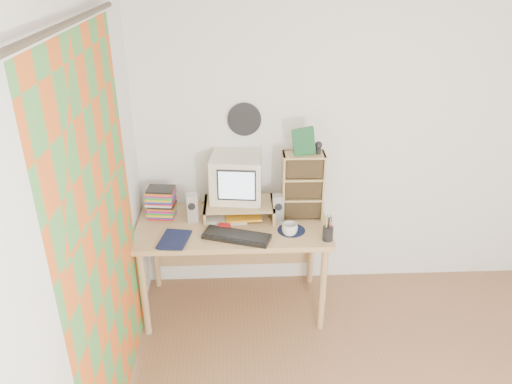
{
  "coord_description": "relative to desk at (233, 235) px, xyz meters",
  "views": [
    {
      "loc": [
        -1.0,
        -1.81,
        2.56
      ],
      "look_at": [
        -0.86,
        1.33,
        1.03
      ],
      "focal_mm": 35.0,
      "sensor_mm": 36.0,
      "label": 1
    }
  ],
  "objects": [
    {
      "name": "speaker_right",
      "position": [
        0.33,
        -0.03,
        0.24
      ],
      "size": [
        0.08,
        0.08,
        0.21
      ],
      "primitive_type": "cube",
      "rotation": [
        0.0,
        0.0,
        0.02
      ],
      "color": "#AEAEB3",
      "rests_on": "desk"
    },
    {
      "name": "mousepad",
      "position": [
        0.42,
        -0.18,
        0.14
      ],
      "size": [
        0.24,
        0.24,
        0.0
      ],
      "primitive_type": "cylinder",
      "rotation": [
        0.0,
        0.0,
        -0.2
      ],
      "color": "black",
      "rests_on": "desk"
    },
    {
      "name": "webcam",
      "position": [
        0.62,
        0.03,
        0.68
      ],
      "size": [
        0.06,
        0.06,
        0.09
      ],
      "primitive_type": null,
      "rotation": [
        0.0,
        0.0,
        -0.03
      ],
      "color": "black",
      "rests_on": "cd_rack"
    },
    {
      "name": "game_box",
      "position": [
        0.51,
        0.01,
        0.74
      ],
      "size": [
        0.16,
        0.05,
        0.2
      ],
      "primitive_type": "cube",
      "rotation": [
        0.0,
        0.0,
        0.1
      ],
      "color": "#175129",
      "rests_on": "cd_rack"
    },
    {
      "name": "cd_rack",
      "position": [
        0.52,
        0.03,
        0.39
      ],
      "size": [
        0.31,
        0.17,
        0.5
      ],
      "primitive_type": "cube",
      "rotation": [
        0.0,
        0.0,
        -0.02
      ],
      "color": "tan",
      "rests_on": "desk"
    },
    {
      "name": "back_wall",
      "position": [
        1.03,
        0.31,
        0.63
      ],
      "size": [
        3.5,
        0.0,
        3.5
      ],
      "primitive_type": "plane",
      "rotation": [
        1.57,
        0.0,
        0.0
      ],
      "color": "white",
      "rests_on": "floor"
    },
    {
      "name": "curtain",
      "position": [
        -0.68,
        -0.96,
        0.53
      ],
      "size": [
        0.0,
        2.2,
        2.2
      ],
      "primitive_type": "plane",
      "rotation": [
        1.57,
        0.0,
        1.57
      ],
      "color": "orange",
      "rests_on": "left_wall"
    },
    {
      "name": "wall_disc",
      "position": [
        0.1,
        0.29,
        0.81
      ],
      "size": [
        0.25,
        0.02,
        0.25
      ],
      "primitive_type": "cylinder",
      "rotation": [
        1.57,
        0.0,
        0.0
      ],
      "color": "black",
      "rests_on": "back_wall"
    },
    {
      "name": "monitor_riser",
      "position": [
        0.05,
        0.04,
        0.23
      ],
      "size": [
        0.52,
        0.3,
        0.12
      ],
      "color": "tan",
      "rests_on": "desk"
    },
    {
      "name": "pen_cup",
      "position": [
        0.66,
        -0.32,
        0.21
      ],
      "size": [
        0.09,
        0.09,
        0.14
      ],
      "primitive_type": null,
      "rotation": [
        0.0,
        0.0,
        0.25
      ],
      "color": "black",
      "rests_on": "desk"
    },
    {
      "name": "papers",
      "position": [
        -0.0,
        0.02,
        0.15
      ],
      "size": [
        0.31,
        0.24,
        0.04
      ],
      "primitive_type": null,
      "rotation": [
        0.0,
        0.0,
        0.05
      ],
      "color": "beige",
      "rests_on": "desk"
    },
    {
      "name": "desk",
      "position": [
        0.0,
        0.0,
        0.0
      ],
      "size": [
        1.4,
        0.7,
        0.75
      ],
      "color": "tan",
      "rests_on": "floor"
    },
    {
      "name": "mug",
      "position": [
        0.4,
        -0.24,
        0.18
      ],
      "size": [
        0.12,
        0.12,
        0.09
      ],
      "primitive_type": "imported",
      "rotation": [
        0.0,
        0.0,
        -0.11
      ],
      "color": "silver",
      "rests_on": "desk"
    },
    {
      "name": "keyboard",
      "position": [
        0.03,
        -0.27,
        0.15
      ],
      "size": [
        0.49,
        0.3,
        0.03
      ],
      "primitive_type": "cube",
      "rotation": [
        0.0,
        0.0,
        -0.33
      ],
      "color": "black",
      "rests_on": "desk"
    },
    {
      "name": "diary",
      "position": [
        -0.5,
        -0.27,
        0.16
      ],
      "size": [
        0.26,
        0.21,
        0.05
      ],
      "primitive_type": "imported",
      "rotation": [
        0.0,
        0.0,
        -0.19
      ],
      "color": "#0F163A",
      "rests_on": "desk"
    },
    {
      "name": "crt_monitor",
      "position": [
        0.03,
        0.09,
        0.42
      ],
      "size": [
        0.4,
        0.4,
        0.34
      ],
      "primitive_type": "cube",
      "rotation": [
        0.0,
        0.0,
        -0.12
      ],
      "color": "silver",
      "rests_on": "monitor_riser"
    },
    {
      "name": "red_box",
      "position": [
        -0.06,
        -0.15,
        0.15
      ],
      "size": [
        0.09,
        0.07,
        0.04
      ],
      "primitive_type": "cube",
      "rotation": [
        0.0,
        0.0,
        -0.28
      ],
      "color": "red",
      "rests_on": "desk"
    },
    {
      "name": "left_wall",
      "position": [
        -0.72,
        -1.44,
        0.63
      ],
      "size": [
        0.0,
        3.5,
        3.5
      ],
      "primitive_type": "plane",
      "rotation": [
        1.57,
        0.0,
        1.57
      ],
      "color": "white",
      "rests_on": "floor"
    },
    {
      "name": "speaker_left",
      "position": [
        -0.29,
        -0.0,
        0.24
      ],
      "size": [
        0.09,
        0.09,
        0.21
      ],
      "primitive_type": "cube",
      "rotation": [
        0.0,
        0.0,
        0.13
      ],
      "color": "#AEAEB3",
      "rests_on": "desk"
    },
    {
      "name": "dvd_stack",
      "position": [
        -0.53,
        0.07,
        0.27
      ],
      "size": [
        0.21,
        0.16,
        0.28
      ],
      "primitive_type": null,
      "rotation": [
        0.0,
        0.0,
        -0.11
      ],
      "color": "brown",
      "rests_on": "desk"
    }
  ]
}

